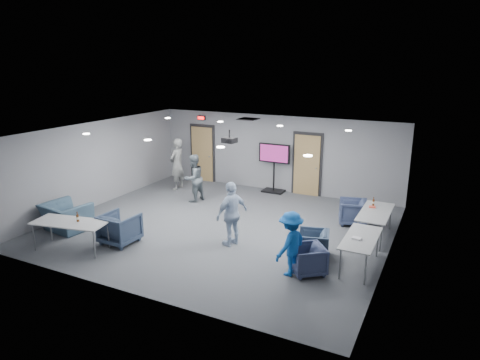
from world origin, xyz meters
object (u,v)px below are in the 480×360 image
at_px(person_b, 194,178).
at_px(table_right_a, 375,213).
at_px(table_front_left, 70,223).
at_px(tv_stand, 274,165).
at_px(person_a, 177,164).
at_px(chair_right_c, 307,260).
at_px(chair_front_b, 66,217).
at_px(person_d, 291,244).
at_px(chair_right_b, 313,244).
at_px(chair_front_a, 120,228).
at_px(person_c, 232,214).
at_px(bottle_front, 78,218).
at_px(projector, 229,140).
at_px(chair_right_a, 353,212).
at_px(bottle_right, 373,202).
at_px(table_right_b, 361,239).

relative_size(person_b, table_right_a, 0.89).
distance_m(table_front_left, tv_stand, 7.25).
relative_size(person_a, chair_right_c, 2.61).
height_order(chair_front_b, table_right_a, chair_front_b).
bearing_deg(person_d, chair_right_b, -176.90).
xyz_separation_m(chair_front_a, table_right_a, (5.78, 3.24, 0.29)).
bearing_deg(table_right_a, person_b, 85.15).
height_order(person_b, person_c, person_c).
xyz_separation_m(person_c, chair_front_b, (-4.55, -1.15, -0.45)).
xyz_separation_m(table_right_a, table_front_left, (-6.57, -4.09, 0.00)).
relative_size(bottle_front, projector, 0.65).
height_order(person_d, chair_right_a, person_d).
distance_m(person_c, chair_front_a, 2.91).
distance_m(person_d, chair_front_a, 4.50).
bearing_deg(person_b, tv_stand, 151.73).
relative_size(person_b, chair_front_b, 1.35).
distance_m(table_front_left, bottle_right, 7.89).
relative_size(person_b, bottle_front, 6.20).
height_order(table_right_a, table_right_b, same).
height_order(person_b, bottle_front, person_b).
height_order(table_front_left, projector, projector).
xyz_separation_m(person_b, chair_right_c, (4.95, -3.19, -0.47)).
distance_m(chair_right_a, projector, 4.08).
bearing_deg(chair_front_b, chair_right_a, -143.00).
height_order(chair_right_c, table_right_b, table_right_b).
xyz_separation_m(table_right_b, tv_stand, (-3.93, 4.56, 0.31)).
bearing_deg(bottle_right, person_b, 179.81).
xyz_separation_m(person_a, bottle_front, (0.79, -5.41, -0.11)).
height_order(person_a, person_b, person_a).
xyz_separation_m(tv_stand, projector, (-0.03, -3.30, 1.41)).
height_order(person_b, chair_right_b, person_b).
bearing_deg(tv_stand, bottle_front, -110.38).
bearing_deg(chair_right_c, tv_stand, 170.59).
bearing_deg(person_a, table_front_left, 8.15).
distance_m(person_b, chair_right_b, 5.38).
bearing_deg(chair_front_a, tv_stand, -105.91).
xyz_separation_m(person_d, tv_stand, (-2.63, 5.56, 0.27)).
bearing_deg(chair_right_a, person_d, -23.03).
height_order(chair_right_a, projector, projector).
bearing_deg(person_a, table_right_b, 66.94).
bearing_deg(bottle_right, chair_right_a, 154.85).
bearing_deg(person_d, person_b, -112.47).
distance_m(table_right_b, tv_stand, 6.03).
bearing_deg(chair_right_a, person_a, -109.99).
bearing_deg(table_front_left, chair_front_a, 35.67).
relative_size(chair_right_a, bottle_right, 3.27).
bearing_deg(bottle_right, chair_front_b, -153.91).
xyz_separation_m(person_b, chair_right_a, (5.19, 0.25, -0.44)).
relative_size(table_right_a, bottle_front, 6.98).
bearing_deg(person_d, person_a, -112.31).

